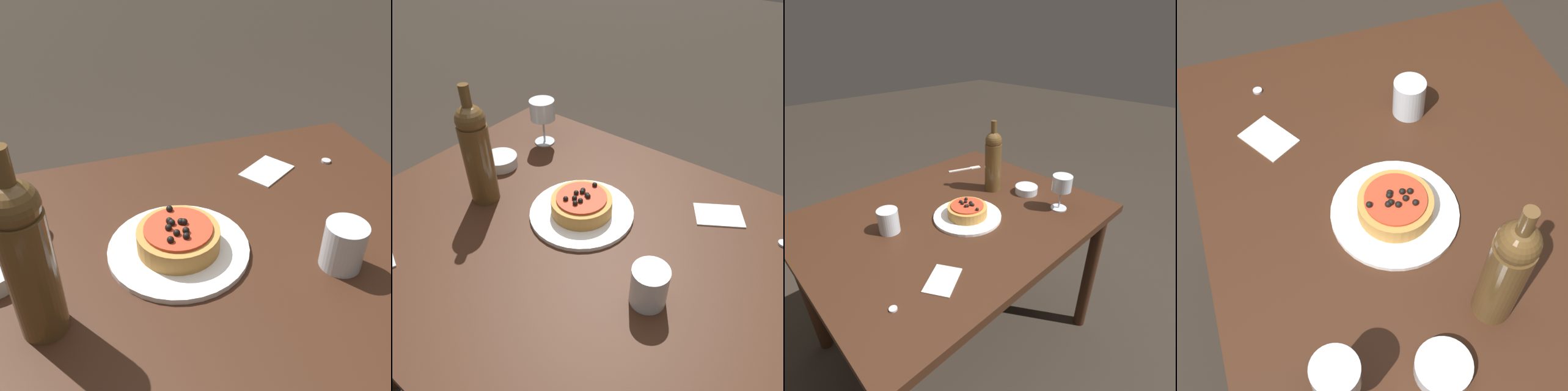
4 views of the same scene
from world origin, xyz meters
The scene contains 10 objects.
ground_plane centered at (0.00, 0.00, 0.00)m, with size 14.00×14.00×0.00m, color #2D261E.
dining_table centered at (0.00, 0.00, 0.68)m, with size 1.20×0.98×0.77m.
dinner_plate centered at (0.03, -0.08, 0.78)m, with size 0.28×0.28×0.01m.
pizza centered at (0.03, -0.08, 0.81)m, with size 0.17×0.17×0.06m.
wine_glass centered at (0.36, -0.30, 0.89)m, with size 0.08×0.08×0.16m.
wine_bottle centered at (0.29, 0.03, 0.93)m, with size 0.08×0.08×0.34m.
water_cup centered at (-0.26, 0.06, 0.82)m, with size 0.08×0.08×0.10m.
side_bowl centered at (0.38, -0.11, 0.79)m, with size 0.11×0.11×0.03m.
paper_napkin centered at (-0.28, -0.29, 0.78)m, with size 0.16×0.14×0.00m.
bottle_cap centered at (-0.45, -0.29, 0.78)m, with size 0.02×0.02×0.01m.
Camera 2 is at (-0.46, 0.54, 1.47)m, focal length 35.00 mm.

